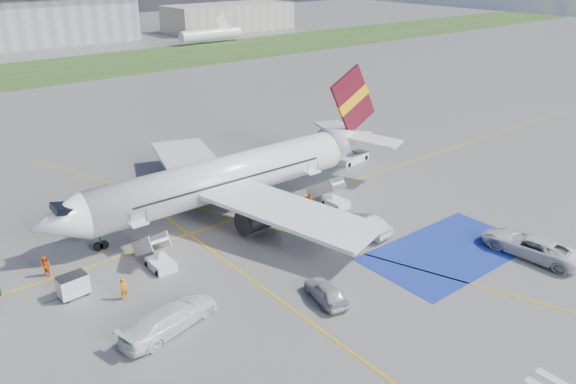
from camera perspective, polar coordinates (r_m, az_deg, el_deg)
name	(u,v)px	position (r m, az deg, el deg)	size (l,w,h in m)	color
ground	(324,272)	(43.53, 3.66, -8.08)	(400.00, 400.00, 0.00)	#60605E
grass_strip	(3,76)	(126.92, -26.95, 10.43)	(400.00, 30.00, 0.01)	#2D4C1E
taxiway_line_main	(237,218)	(51.91, -5.24, -2.69)	(120.00, 0.20, 0.01)	gold
taxiway_line_cross	(375,369)	(34.93, 8.79, -17.32)	(0.20, 60.00, 0.01)	gold
taxiway_line_diag	(237,218)	(51.91, -5.24, -2.69)	(0.20, 60.00, 0.01)	gold
staging_box	(447,252)	(47.95, 15.89, -5.85)	(14.00, 8.00, 0.01)	navy
terminal_centre	(41,21)	(169.34, -23.84, 15.64)	(48.00, 18.00, 12.00)	gray
terminal_east	(229,17)	(185.84, -6.01, 17.25)	(40.00, 16.00, 8.00)	#9E9488
airliner	(237,174)	(52.85, -5.23, 1.80)	(36.81, 32.95, 11.92)	white
airstairs_fwd	(158,259)	(45.02, -13.05, -6.64)	(1.90, 5.20, 3.60)	white
airstairs_aft	(333,199)	(54.37, 4.59, -0.72)	(1.90, 5.20, 3.60)	white
gpu_cart	(73,287)	(43.04, -21.00, -8.97)	(2.12, 1.46, 1.69)	white
belt_loader	(353,159)	(66.06, 6.61, 3.35)	(5.06, 2.51, 1.47)	white
car_silver_a	(326,292)	(39.90, 3.89, -10.07)	(1.68, 4.19, 1.43)	#A7A9AE
car_silver_b	(363,225)	(49.10, 7.64, -3.30)	(1.79, 5.12, 1.69)	#A6A8AD
van_white_a	(532,243)	(49.17, 23.50, -4.75)	(2.77, 6.01, 2.25)	silver
van_white_b	(170,315)	(37.70, -11.93, -12.12)	(2.22, 5.47, 2.14)	white
crew_fwd	(124,288)	(41.50, -16.33, -9.39)	(0.63, 0.41, 1.72)	orange
crew_nose	(45,266)	(46.19, -23.43, -6.95)	(0.83, 0.65, 1.72)	#FF5F0D
crew_aft	(310,201)	(53.19, 2.22, -0.96)	(0.98, 0.41, 1.67)	#E95B0C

